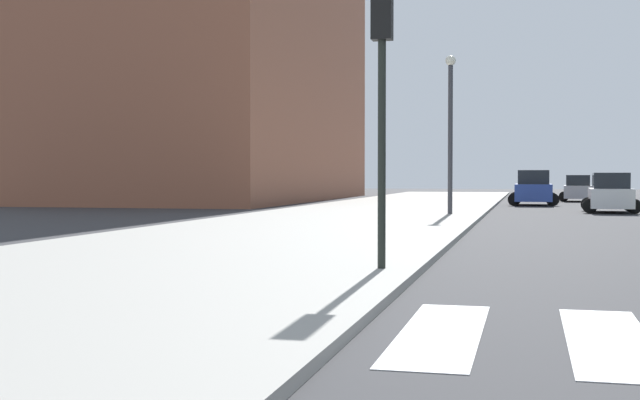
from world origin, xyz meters
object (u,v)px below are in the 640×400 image
object	(u,v)px
car_blue_fourth	(533,189)
car_silver_sixth	(578,189)
traffic_light_far_corner	(382,68)
street_lamp	(450,119)
car_white_nearest	(610,194)

from	to	relation	value
car_blue_fourth	car_silver_sixth	world-z (taller)	car_blue_fourth
traffic_light_far_corner	street_lamp	size ratio (longest dim) A/B	0.74
car_blue_fourth	car_silver_sixth	size ratio (longest dim) A/B	1.14
car_white_nearest	traffic_light_far_corner	world-z (taller)	traffic_light_far_corner
car_blue_fourth	street_lamp	bearing A→B (deg)	-102.43
car_blue_fourth	street_lamp	world-z (taller)	street_lamp
car_blue_fourth	car_silver_sixth	xyz separation A→B (m)	(3.02, 8.48, -0.13)
car_white_nearest	street_lamp	distance (m)	10.21
car_white_nearest	car_blue_fourth	distance (m)	10.12
car_white_nearest	car_silver_sixth	bearing A→B (deg)	93.60
traffic_light_far_corner	car_silver_sixth	bearing A→B (deg)	82.86
car_white_nearest	car_blue_fourth	xyz separation A→B (m)	(-3.56, 9.47, 0.09)
street_lamp	traffic_light_far_corner	bearing A→B (deg)	-88.00
car_blue_fourth	traffic_light_far_corner	size ratio (longest dim) A/B	0.94
car_blue_fourth	traffic_light_far_corner	world-z (taller)	traffic_light_far_corner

